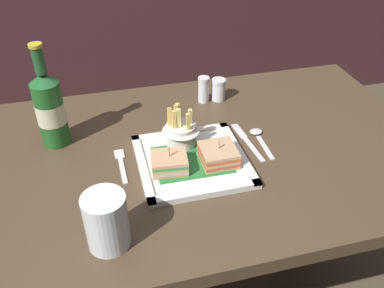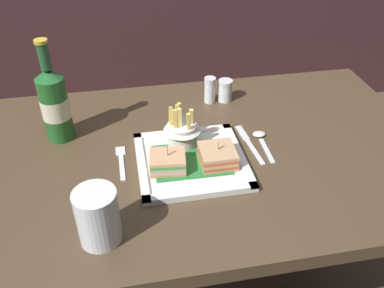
{
  "view_description": "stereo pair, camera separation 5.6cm",
  "coord_description": "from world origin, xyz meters",
  "px_view_note": "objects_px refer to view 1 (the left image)",
  "views": [
    {
      "loc": [
        -0.21,
        -0.82,
        1.36
      ],
      "look_at": [
        -0.01,
        -0.02,
        0.77
      ],
      "focal_mm": 38.53,
      "sensor_mm": 36.0,
      "label": 1
    },
    {
      "loc": [
        -0.16,
        -0.83,
        1.36
      ],
      "look_at": [
        -0.01,
        -0.02,
        0.77
      ],
      "focal_mm": 38.53,
      "sensor_mm": 36.0,
      "label": 2
    }
  ],
  "objects_px": {
    "beer_bottle": "(50,108)",
    "fries_cup": "(181,130)",
    "dining_table": "(192,180)",
    "sandwich_half_right": "(218,155)",
    "sandwich_half_left": "(169,163)",
    "pepper_shaker": "(218,91)",
    "square_plate": "(192,161)",
    "water_glass": "(107,224)",
    "knife": "(246,140)",
    "salt_shaker": "(204,91)",
    "fork": "(121,163)",
    "spoon": "(258,136)"
  },
  "relations": [
    {
      "from": "square_plate",
      "to": "water_glass",
      "type": "distance_m",
      "value": 0.3
    },
    {
      "from": "beer_bottle",
      "to": "fork",
      "type": "bearing_deg",
      "value": -41.88
    },
    {
      "from": "dining_table",
      "to": "fries_cup",
      "type": "distance_m",
      "value": 0.16
    },
    {
      "from": "sandwich_half_left",
      "to": "fries_cup",
      "type": "xyz_separation_m",
      "value": [
        0.05,
        0.09,
        0.02
      ]
    },
    {
      "from": "dining_table",
      "to": "water_glass",
      "type": "relative_size",
      "value": 10.59
    },
    {
      "from": "fries_cup",
      "to": "beer_bottle",
      "type": "relative_size",
      "value": 0.41
    },
    {
      "from": "sandwich_half_left",
      "to": "beer_bottle",
      "type": "xyz_separation_m",
      "value": [
        -0.26,
        0.2,
        0.07
      ]
    },
    {
      "from": "spoon",
      "to": "sandwich_half_left",
      "type": "bearing_deg",
      "value": -162.04
    },
    {
      "from": "beer_bottle",
      "to": "pepper_shaker",
      "type": "height_order",
      "value": "beer_bottle"
    },
    {
      "from": "square_plate",
      "to": "pepper_shaker",
      "type": "distance_m",
      "value": 0.33
    },
    {
      "from": "fork",
      "to": "sandwich_half_right",
      "type": "bearing_deg",
      "value": -15.21
    },
    {
      "from": "salt_shaker",
      "to": "water_glass",
      "type": "bearing_deg",
      "value": -124.05
    },
    {
      "from": "fork",
      "to": "water_glass",
      "type": "bearing_deg",
      "value": -101.7
    },
    {
      "from": "spoon",
      "to": "pepper_shaker",
      "type": "relative_size",
      "value": 2.01
    },
    {
      "from": "sandwich_half_left",
      "to": "water_glass",
      "type": "relative_size",
      "value": 0.76
    },
    {
      "from": "beer_bottle",
      "to": "knife",
      "type": "distance_m",
      "value": 0.51
    },
    {
      "from": "dining_table",
      "to": "water_glass",
      "type": "distance_m",
      "value": 0.37
    },
    {
      "from": "beer_bottle",
      "to": "dining_table",
      "type": "bearing_deg",
      "value": -21.0
    },
    {
      "from": "beer_bottle",
      "to": "pepper_shaker",
      "type": "xyz_separation_m",
      "value": [
        0.48,
        0.11,
        -0.07
      ]
    },
    {
      "from": "water_glass",
      "to": "knife",
      "type": "xyz_separation_m",
      "value": [
        0.38,
        0.26,
        -0.05
      ]
    },
    {
      "from": "fork",
      "to": "knife",
      "type": "height_order",
      "value": "same"
    },
    {
      "from": "salt_shaker",
      "to": "square_plate",
      "type": "bearing_deg",
      "value": -111.15
    },
    {
      "from": "dining_table",
      "to": "sandwich_half_right",
      "type": "xyz_separation_m",
      "value": [
        0.05,
        -0.07,
        0.13
      ]
    },
    {
      "from": "dining_table",
      "to": "salt_shaker",
      "type": "height_order",
      "value": "salt_shaker"
    },
    {
      "from": "sandwich_half_left",
      "to": "water_glass",
      "type": "bearing_deg",
      "value": -131.37
    },
    {
      "from": "fork",
      "to": "beer_bottle",
      "type": "bearing_deg",
      "value": 138.12
    },
    {
      "from": "beer_bottle",
      "to": "fries_cup",
      "type": "bearing_deg",
      "value": -18.56
    },
    {
      "from": "fries_cup",
      "to": "pepper_shaker",
      "type": "xyz_separation_m",
      "value": [
        0.17,
        0.21,
        -0.02
      ]
    },
    {
      "from": "fork",
      "to": "pepper_shaker",
      "type": "distance_m",
      "value": 0.41
    },
    {
      "from": "sandwich_half_left",
      "to": "pepper_shaker",
      "type": "bearing_deg",
      "value": 54.64
    },
    {
      "from": "water_glass",
      "to": "salt_shaker",
      "type": "xyz_separation_m",
      "value": [
        0.33,
        0.49,
        -0.02
      ]
    },
    {
      "from": "knife",
      "to": "fries_cup",
      "type": "bearing_deg",
      "value": 174.79
    },
    {
      "from": "square_plate",
      "to": "pepper_shaker",
      "type": "xyz_separation_m",
      "value": [
        0.16,
        0.29,
        0.02
      ]
    },
    {
      "from": "pepper_shaker",
      "to": "sandwich_half_right",
      "type": "bearing_deg",
      "value": -107.55
    },
    {
      "from": "square_plate",
      "to": "fork",
      "type": "relative_size",
      "value": 1.95
    },
    {
      "from": "dining_table",
      "to": "knife",
      "type": "height_order",
      "value": "knife"
    },
    {
      "from": "square_plate",
      "to": "beer_bottle",
      "type": "distance_m",
      "value": 0.38
    },
    {
      "from": "sandwich_half_left",
      "to": "salt_shaker",
      "type": "xyz_separation_m",
      "value": [
        0.17,
        0.31,
        0.01
      ]
    },
    {
      "from": "sandwich_half_left",
      "to": "pepper_shaker",
      "type": "relative_size",
      "value": 1.35
    },
    {
      "from": "spoon",
      "to": "pepper_shaker",
      "type": "bearing_deg",
      "value": 100.94
    },
    {
      "from": "sandwich_half_left",
      "to": "square_plate",
      "type": "bearing_deg",
      "value": 20.07
    },
    {
      "from": "water_glass",
      "to": "sandwich_half_right",
      "type": "bearing_deg",
      "value": 32.79
    },
    {
      "from": "fork",
      "to": "salt_shaker",
      "type": "bearing_deg",
      "value": 41.29
    },
    {
      "from": "beer_bottle",
      "to": "fork",
      "type": "relative_size",
      "value": 2.02
    },
    {
      "from": "square_plate",
      "to": "spoon",
      "type": "bearing_deg",
      "value": 17.32
    },
    {
      "from": "spoon",
      "to": "dining_table",
      "type": "bearing_deg",
      "value": -175.56
    },
    {
      "from": "sandwich_half_right",
      "to": "spoon",
      "type": "distance_m",
      "value": 0.17
    },
    {
      "from": "spoon",
      "to": "salt_shaker",
      "type": "bearing_deg",
      "value": 112.07
    },
    {
      "from": "fork",
      "to": "dining_table",
      "type": "bearing_deg",
      "value": 2.46
    },
    {
      "from": "water_glass",
      "to": "knife",
      "type": "bearing_deg",
      "value": 33.97
    }
  ]
}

